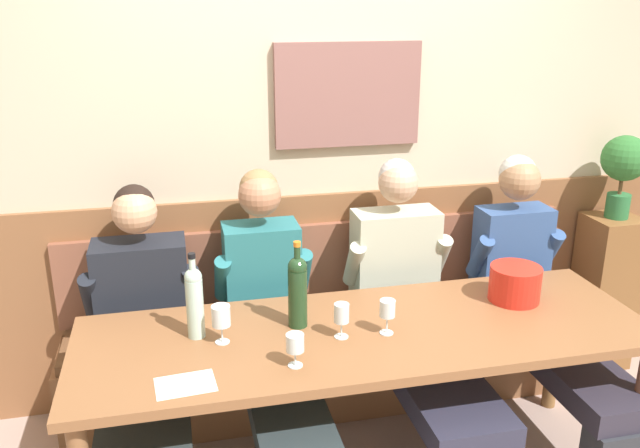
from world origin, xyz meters
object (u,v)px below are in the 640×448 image
object	(u,v)px
wall_bench	(330,353)
wine_glass_left_end	(387,310)
wine_glass_mid_left	(295,344)
dining_table	(366,346)
wine_bottle_amber_mid	(298,289)
potted_plant	(624,164)
ice_bucket	(515,283)
wine_bottle_green_tall	(195,300)
person_center_left_seat	(143,348)
person_center_right_seat	(416,316)
person_right_seat	(541,300)
wine_glass_center_rear	(342,315)
person_left_seat	(272,327)
wine_glass_near_bucket	(221,317)

from	to	relation	value
wall_bench	wine_glass_left_end	bearing A→B (deg)	-84.26
wine_glass_mid_left	dining_table	bearing A→B (deg)	32.12
wine_bottle_amber_mid	potted_plant	world-z (taller)	potted_plant
ice_bucket	wine_bottle_amber_mid	world-z (taller)	wine_bottle_amber_mid
wine_bottle_amber_mid	wine_bottle_green_tall	distance (m)	0.42
person_center_left_seat	potted_plant	size ratio (longest dim) A/B	2.74
wine_bottle_green_tall	wine_bottle_amber_mid	bearing A→B (deg)	-0.03
dining_table	ice_bucket	world-z (taller)	ice_bucket
person_center_right_seat	person_right_seat	bearing A→B (deg)	0.12
dining_table	wine_glass_center_rear	xyz separation A→B (m)	(-0.12, -0.04, 0.18)
person_center_left_seat	wine_bottle_amber_mid	world-z (taller)	person_center_left_seat
dining_table	wine_bottle_green_tall	size ratio (longest dim) A/B	6.60
person_right_seat	ice_bucket	bearing A→B (deg)	-145.66
person_left_seat	wine_glass_center_rear	size ratio (longest dim) A/B	8.79
person_center_right_seat	ice_bucket	xyz separation A→B (m)	(0.40, -0.18, 0.20)
person_center_left_seat	potted_plant	world-z (taller)	potted_plant
dining_table	person_left_seat	size ratio (longest dim) A/B	1.84
wine_bottle_green_tall	wine_glass_left_end	size ratio (longest dim) A/B	2.44
wine_glass_center_rear	potted_plant	size ratio (longest dim) A/B	0.32
wine_bottle_green_tall	wine_glass_center_rear	distance (m)	0.59
wall_bench	dining_table	world-z (taller)	wall_bench
wall_bench	ice_bucket	bearing A→B (deg)	-35.04
wine_glass_center_rear	potted_plant	world-z (taller)	potted_plant
wine_bottle_green_tall	potted_plant	size ratio (longest dim) A/B	0.79
person_right_seat	ice_bucket	world-z (taller)	person_right_seat
person_left_seat	person_center_right_seat	world-z (taller)	person_center_right_seat
dining_table	wine_glass_near_bucket	size ratio (longest dim) A/B	14.95
person_left_seat	wine_bottle_amber_mid	world-z (taller)	person_left_seat
person_center_right_seat	wine_bottle_amber_mid	size ratio (longest dim) A/B	3.49
potted_plant	wine_bottle_amber_mid	bearing A→B (deg)	-163.33
wine_glass_near_bucket	person_left_seat	bearing A→B (deg)	49.68
person_center_right_seat	wine_bottle_amber_mid	xyz separation A→B (m)	(-0.61, -0.20, 0.29)
wine_glass_center_rear	potted_plant	distance (m)	1.93
person_left_seat	wine_bottle_green_tall	size ratio (longest dim) A/B	3.59
dining_table	person_center_right_seat	distance (m)	0.45
wall_bench	person_right_seat	bearing A→B (deg)	-18.76
wine_bottle_green_tall	wine_glass_near_bucket	bearing A→B (deg)	-37.61
wine_glass_center_rear	wine_glass_left_end	size ratio (longest dim) A/B	0.99
person_center_right_seat	wine_glass_mid_left	size ratio (longest dim) A/B	10.02
person_right_seat	wine_glass_mid_left	world-z (taller)	person_right_seat
wine_glass_left_end	potted_plant	xyz separation A→B (m)	(1.57, 0.72, 0.34)
person_center_right_seat	wine_glass_near_bucket	bearing A→B (deg)	-163.56
person_center_left_seat	ice_bucket	bearing A→B (deg)	-6.13
wine_bottle_green_tall	wine_glass_near_bucket	size ratio (longest dim) A/B	2.26
person_center_left_seat	wine_glass_center_rear	bearing A→B (deg)	-23.06
person_left_seat	person_right_seat	xyz separation A→B (m)	(1.34, -0.01, -0.00)
wine_bottle_amber_mid	wine_glass_left_end	distance (m)	0.38
wine_bottle_amber_mid	potted_plant	size ratio (longest dim) A/B	0.82
wine_bottle_amber_mid	wine_glass_left_end	bearing A→B (deg)	-23.71
person_left_seat	ice_bucket	bearing A→B (deg)	-9.96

